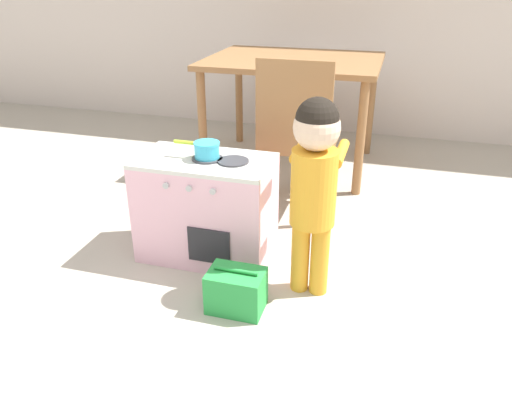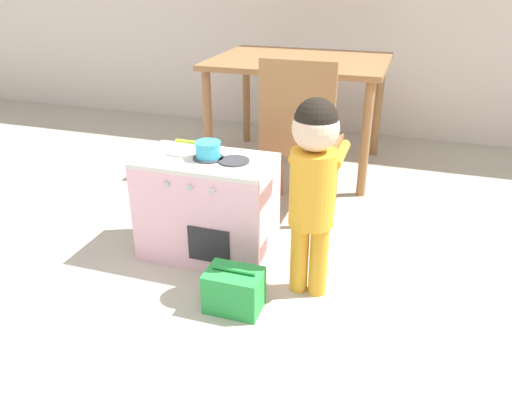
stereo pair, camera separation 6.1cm
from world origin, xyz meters
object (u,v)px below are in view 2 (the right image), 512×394
at_px(toy_pot, 207,148).
at_px(dining_chair_near, 300,137).
at_px(child_figure, 314,174).
at_px(toy_basket, 234,290).
at_px(play_kitchen, 208,207).
at_px(dining_table, 299,73).

bearing_deg(toy_pot, dining_chair_near, 60.61).
height_order(child_figure, toy_basket, child_figure).
relative_size(play_kitchen, dining_chair_near, 0.70).
bearing_deg(dining_table, child_figure, -74.30).
xyz_separation_m(child_figure, dining_table, (-0.42, 1.48, 0.10)).
bearing_deg(play_kitchen, toy_pot, 2.26).
xyz_separation_m(toy_pot, child_figure, (0.53, -0.16, 0.00)).
distance_m(play_kitchen, child_figure, 0.64).
bearing_deg(child_figure, toy_pot, 163.34).
relative_size(child_figure, dining_chair_near, 0.97).
distance_m(play_kitchen, toy_pot, 0.30).
bearing_deg(toy_basket, dining_chair_near, 87.07).
bearing_deg(toy_pot, child_figure, -16.66).
height_order(toy_basket, dining_chair_near, dining_chair_near).
bearing_deg(toy_basket, play_kitchen, 125.76).
bearing_deg(toy_basket, dining_table, 95.04).
bearing_deg(play_kitchen, toy_basket, -54.24).
bearing_deg(child_figure, dining_chair_near, 107.26).
relative_size(toy_pot, dining_chair_near, 0.24).
relative_size(play_kitchen, toy_pot, 2.87).
relative_size(toy_basket, dining_table, 0.20).
height_order(toy_basket, dining_table, dining_table).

